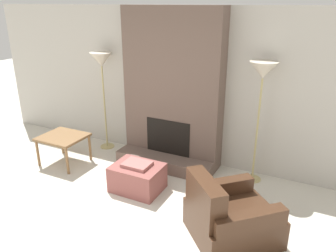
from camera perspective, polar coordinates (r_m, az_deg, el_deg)
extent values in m
cube|color=#BCB7AD|center=(5.60, 1.77, 6.95)|extent=(7.93, 0.06, 2.60)
cube|color=brown|center=(5.42, 0.85, 6.48)|extent=(1.68, 0.36, 2.60)
cube|color=brown|center=(5.54, -0.82, -6.41)|extent=(1.68, 0.35, 0.21)
cube|color=black|center=(5.51, -0.02, -1.96)|extent=(0.79, 0.02, 0.59)
cube|color=#8C4C47|center=(4.94, -5.34, -8.95)|extent=(0.72, 0.55, 0.39)
cube|color=#A56660|center=(4.83, -5.43, -6.66)|extent=(0.40, 0.30, 0.05)
cube|color=#422819|center=(4.13, 11.16, -16.19)|extent=(1.27, 1.27, 0.37)
cube|color=#422819|center=(3.85, 6.38, -14.66)|extent=(0.63, 0.64, 0.83)
cube|color=#422819|center=(3.83, 13.82, -17.89)|extent=(0.72, 0.70, 0.56)
cube|color=#422819|center=(4.32, 9.05, -12.59)|extent=(0.72, 0.70, 0.56)
cube|color=brown|center=(5.85, -17.86, -1.84)|extent=(0.73, 0.65, 0.04)
cylinder|color=brown|center=(6.00, -21.72, -4.44)|extent=(0.04, 0.04, 0.47)
cylinder|color=brown|center=(5.56, -17.15, -5.85)|extent=(0.04, 0.04, 0.47)
cylinder|color=brown|center=(6.35, -17.99, -2.55)|extent=(0.04, 0.04, 0.47)
cylinder|color=brown|center=(5.94, -13.44, -3.72)|extent=(0.04, 0.04, 0.47)
cylinder|color=tan|center=(6.49, -10.50, -3.48)|extent=(0.27, 0.27, 0.02)
cylinder|color=tan|center=(6.21, -10.97, 3.12)|extent=(0.03, 0.03, 1.55)
cone|color=beige|center=(6.01, -11.56, 11.29)|extent=(0.40, 0.40, 0.24)
cylinder|color=tan|center=(5.43, 14.42, -8.87)|extent=(0.27, 0.27, 0.02)
cylinder|color=tan|center=(5.09, 15.23, -0.90)|extent=(0.03, 0.03, 1.60)
cone|color=beige|center=(4.84, 16.27, 9.32)|extent=(0.40, 0.40, 0.24)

